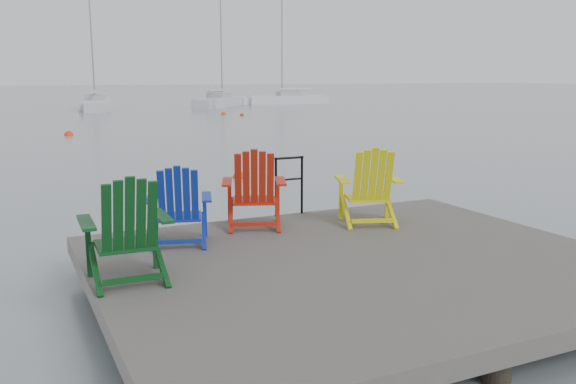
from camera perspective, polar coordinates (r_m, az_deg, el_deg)
name	(u,v)px	position (r m, az deg, el deg)	size (l,w,h in m)	color
ground	(359,299)	(7.37, 6.69, -9.92)	(400.00, 400.00, 0.00)	slate
dock	(360,271)	(7.26, 6.75, -7.35)	(6.00, 5.00, 1.40)	#2C2927
handrail	(289,180)	(9.30, 0.10, 1.14)	(0.48, 0.04, 0.90)	black
chair_green	(127,229)	(6.42, -14.83, -3.39)	(0.91, 0.85, 1.12)	#0A3713
chair_blue	(179,205)	(7.74, -10.16, -1.20)	(0.96, 0.91, 1.02)	navy
chair_red	(254,188)	(8.49, -3.20, 0.33)	(1.07, 1.02, 1.11)	#A71C0C
chair_yellow	(370,186)	(8.75, 7.65, 0.56)	(1.07, 1.02, 1.11)	#D6D00B
sailboat_near	(95,105)	(51.98, -17.59, 7.76)	(3.62, 9.19, 12.28)	#BCBBC0
sailboat_mid	(221,102)	(55.00, -6.32, 8.33)	(6.83, 7.59, 11.25)	#BBBBBF
sailboat_far	(286,100)	(59.52, -0.19, 8.57)	(7.65, 2.58, 10.49)	silver
buoy_a	(239,178)	(15.93, -4.59, 1.33)	(0.34, 0.34, 0.34)	#CB3B0B
buoy_b	(69,135)	(29.29, -19.83, 5.02)	(0.40, 0.40, 0.40)	red
buoy_c	(224,114)	(43.33, -6.04, 7.24)	(0.37, 0.37, 0.37)	#F5320E
buoy_d	(242,116)	(41.86, -4.32, 7.14)	(0.32, 0.32, 0.32)	red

